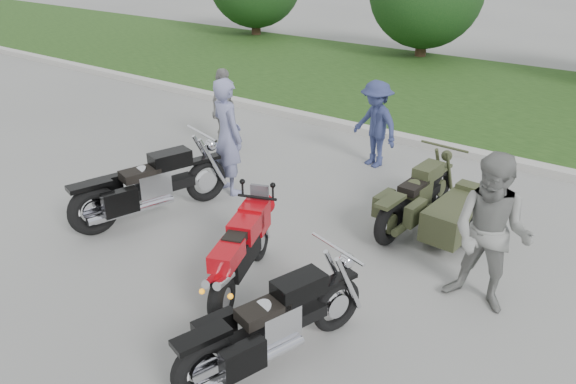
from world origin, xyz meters
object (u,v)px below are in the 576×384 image
Objects in this scene: cruiser_sidecar at (438,209)px; person_back at (223,110)px; sportbike_red at (240,251)px; person_stripe at (228,137)px; cruiser_left at (146,188)px; person_denim at (375,124)px; cruiser_right at (268,328)px; person_grey at (491,235)px.

cruiser_sidecar is 1.37× the size of person_back.
cruiser_sidecar is at bearing -120.93° from person_back.
person_stripe is (-1.99, 2.03, 0.43)m from sportbike_red.
cruiser_left is 4.26m from cruiser_sidecar.
sportbike_red is 0.95× the size of person_stripe.
cruiser_left is 4.25m from person_denim.
cruiser_right is (1.07, -0.84, -0.08)m from sportbike_red.
person_stripe is 1.19× the size of person_back.
cruiser_sidecar is (3.69, 2.13, -0.10)m from cruiser_left.
person_stripe is 1.20× the size of person_denim.
cruiser_sidecar is 2.67m from person_denim.
cruiser_sidecar is at bearing 102.15° from cruiser_right.
cruiser_right is 1.18× the size of person_grey.
person_back is (-5.85, 2.07, -0.14)m from person_grey.
person_grey is (4.77, 0.84, 0.44)m from cruiser_left.
person_back is at bearing 173.92° from cruiser_sidecar.
person_back reaches higher than cruiser_sidecar.
cruiser_left is 1.56× the size of person_denim.
person_back is (-1.08, 2.91, 0.30)m from cruiser_left.
person_denim reaches higher than cruiser_left.
cruiser_left is 1.32× the size of person_grey.
person_stripe reaches higher than cruiser_right.
cruiser_right is at bearing 156.62° from person_stripe.
person_denim is at bearing 136.18° from person_grey.
person_grey is at bearing 75.31° from cruiser_right.
person_grey reaches higher than person_denim.
person_stripe is (0.33, 1.47, 0.46)m from cruiser_left.
sportbike_red is 2.85m from person_grey.
person_back is at bearing 153.03° from cruiser_right.
cruiser_sidecar is 1.17× the size of person_grey.
cruiser_right is 1.39× the size of person_denim.
cruiser_left is 1.12× the size of cruiser_right.
cruiser_left is at bearing 178.84° from person_back.
person_denim reaches higher than cruiser_sidecar.
person_back is at bearing 161.56° from person_grey.
cruiser_left is at bearing -168.97° from person_grey.
cruiser_left reaches higher than cruiser_right.
cruiser_sidecar is at bearing 131.16° from person_grey.
sportbike_red reaches higher than cruiser_right.
cruiser_right is 1.16× the size of person_stripe.
cruiser_left is 1.12× the size of cruiser_sidecar.
person_grey is 1.18× the size of person_denim.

